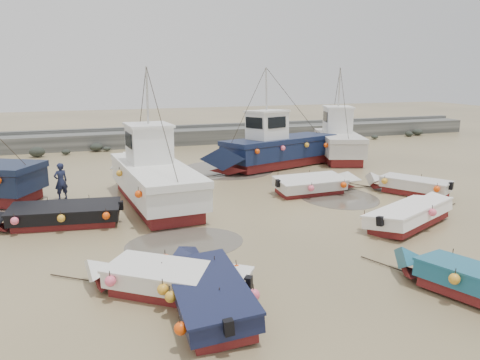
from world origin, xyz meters
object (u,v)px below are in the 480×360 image
object	(u,v)px
dinghy_4	(56,213)
cabin_boat_1	(152,175)
cabin_boat_2	(272,147)
dinghy_0	(165,277)
dinghy_1	(207,286)
person	(63,199)
dinghy_2	(470,277)
dinghy_6	(408,183)
dinghy_5	(316,182)
dinghy_3	(415,212)
cabin_boat_3	(337,139)

from	to	relation	value
dinghy_4	cabin_boat_1	distance (m)	4.86
dinghy_4	cabin_boat_2	xyz separation A→B (m)	(12.62, 7.96, 0.78)
dinghy_0	cabin_boat_2	bearing A→B (deg)	4.71
dinghy_1	person	xyz separation A→B (m)	(-3.99, 12.33, -0.54)
dinghy_2	dinghy_6	distance (m)	11.19
dinghy_2	person	size ratio (longest dim) A/B	3.06
dinghy_5	dinghy_6	xyz separation A→B (m)	(4.33, -1.59, 0.01)
dinghy_1	cabin_boat_2	size ratio (longest dim) A/B	0.59
dinghy_3	cabin_boat_3	bearing A→B (deg)	136.87
dinghy_3	cabin_boat_2	size ratio (longest dim) A/B	0.60
cabin_boat_1	cabin_boat_2	distance (m)	10.13
dinghy_6	dinghy_5	bearing A→B (deg)	127.74
dinghy_4	dinghy_6	xyz separation A→B (m)	(16.58, -0.30, 0.02)
cabin_boat_2	person	xyz separation A→B (m)	(-12.53, -3.86, -1.32)
dinghy_3	dinghy_5	xyz separation A→B (m)	(-1.47, 5.71, 0.02)
cabin_boat_2	person	size ratio (longest dim) A/B	5.97
cabin_boat_2	person	world-z (taller)	cabin_boat_2
dinghy_2	cabin_boat_1	xyz separation A→B (m)	(-6.87, 12.37, 0.76)
dinghy_3	cabin_boat_3	xyz separation A→B (m)	(4.34, 13.71, 0.85)
dinghy_6	person	xyz separation A→B (m)	(-16.49, 4.40, -0.56)
dinghy_4	cabin_boat_3	size ratio (longest dim) A/B	0.75
dinghy_1	dinghy_2	distance (m)	7.21
dinghy_0	cabin_boat_1	world-z (taller)	cabin_boat_1
dinghy_4	person	world-z (taller)	dinghy_4
dinghy_3	cabin_boat_2	distance (m)	12.46
dinghy_1	dinghy_3	bearing A→B (deg)	23.83
dinghy_4	person	xyz separation A→B (m)	(0.09, 4.10, -0.54)
dinghy_4	dinghy_0	bearing A→B (deg)	-149.21
dinghy_0	dinghy_1	world-z (taller)	same
dinghy_0	dinghy_1	xyz separation A→B (m)	(0.94, -0.95, 0.00)
dinghy_3	dinghy_4	distance (m)	14.41
dinghy_3	person	size ratio (longest dim) A/B	3.56
dinghy_6	dinghy_2	bearing A→B (deg)	-151.68
dinghy_3	cabin_boat_2	world-z (taller)	cabin_boat_2
cabin_boat_3	person	size ratio (longest dim) A/B	4.94
dinghy_2	cabin_boat_2	xyz separation A→B (m)	(1.56, 17.99, 0.76)
dinghy_6	cabin_boat_2	xyz separation A→B (m)	(-3.96, 8.26, 0.76)
dinghy_6	person	world-z (taller)	dinghy_6
dinghy_6	cabin_boat_2	world-z (taller)	cabin_boat_2
dinghy_0	cabin_boat_1	xyz separation A→B (m)	(1.06, 9.62, 0.77)
dinghy_6	cabin_boat_1	bearing A→B (deg)	135.85
dinghy_2	person	distance (m)	17.89
dinghy_1	dinghy_4	world-z (taller)	same
cabin_boat_3	person	world-z (taller)	cabin_boat_3
dinghy_6	cabin_boat_1	world-z (taller)	cabin_boat_1
dinghy_0	cabin_boat_2	xyz separation A→B (m)	(9.49, 15.24, 0.77)
dinghy_0	dinghy_4	distance (m)	7.92
dinghy_6	cabin_boat_3	distance (m)	9.74
dinghy_2	cabin_boat_1	distance (m)	14.17
dinghy_2	dinghy_3	size ratio (longest dim) A/B	0.86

